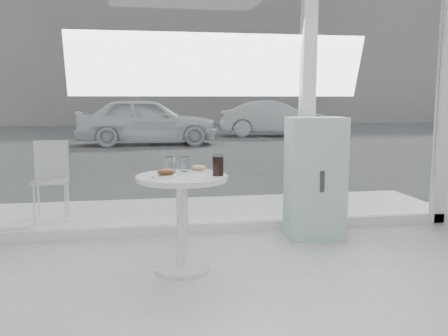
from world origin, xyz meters
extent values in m
cube|color=silver|center=(0.00, 3.00, 0.05)|extent=(5.00, 0.12, 0.10)
cube|color=silver|center=(2.44, 3.00, 1.50)|extent=(0.12, 0.12, 3.00)
cube|color=silver|center=(0.90, 3.00, 1.50)|extent=(0.14, 0.14, 3.00)
cube|color=white|center=(-0.77, 3.00, 1.40)|extent=(3.21, 0.02, 2.60)
cube|color=white|center=(1.67, 3.00, 1.40)|extent=(1.41, 0.02, 2.60)
cylinder|color=white|center=(-0.50, 1.90, 0.01)|extent=(0.44, 0.44, 0.03)
cylinder|color=white|center=(-0.50, 1.90, 0.37)|extent=(0.09, 0.09, 0.70)
cylinder|color=white|center=(-0.50, 1.90, 0.75)|extent=(0.72, 0.72, 0.04)
cube|color=silver|center=(0.00, 3.80, 0.03)|extent=(5.60, 1.60, 0.05)
cube|color=#3E3E3E|center=(0.00, 16.00, 0.00)|extent=(40.00, 24.00, 0.00)
cube|color=gray|center=(0.00, 25.00, 4.00)|extent=(40.00, 2.00, 8.00)
cube|color=#98C2B0|center=(0.87, 2.63, 0.59)|extent=(0.57, 0.40, 1.19)
cube|color=#333333|center=(0.87, 2.44, 0.59)|extent=(0.04, 0.02, 0.20)
cylinder|color=white|center=(-1.92, 3.48, 0.26)|extent=(0.02, 0.02, 0.42)
cylinder|color=white|center=(-1.61, 3.49, 0.26)|extent=(0.02, 0.02, 0.42)
cylinder|color=white|center=(-1.94, 3.79, 0.26)|extent=(0.02, 0.02, 0.42)
cylinder|color=white|center=(-1.62, 3.81, 0.26)|extent=(0.02, 0.02, 0.42)
cube|color=white|center=(-1.77, 3.64, 0.47)|extent=(0.39, 0.39, 0.03)
cube|color=white|center=(-1.78, 3.82, 0.70)|extent=(0.37, 0.04, 0.42)
imported|color=silver|center=(-0.50, 12.98, 0.70)|extent=(4.18, 1.82, 1.40)
imported|color=#AFB1B8|center=(4.08, 15.51, 0.64)|extent=(4.09, 2.02, 1.29)
cylinder|color=silver|center=(-0.63, 1.84, 0.78)|extent=(0.22, 0.22, 0.01)
cube|color=white|center=(-0.61, 1.83, 0.79)|extent=(0.12, 0.11, 0.00)
ellipsoid|color=#3E2510|center=(-0.63, 1.84, 0.81)|extent=(0.13, 0.11, 0.06)
ellipsoid|color=#3E2510|center=(-0.59, 1.86, 0.81)|extent=(0.07, 0.06, 0.04)
cylinder|color=silver|center=(-0.34, 2.08, 0.78)|extent=(0.20, 0.20, 0.01)
torus|color=#A77B4C|center=(-0.34, 2.08, 0.80)|extent=(0.11, 0.11, 0.04)
cylinder|color=white|center=(-0.58, 2.05, 0.84)|extent=(0.08, 0.08, 0.13)
cylinder|color=white|center=(-0.58, 2.05, 0.81)|extent=(0.07, 0.07, 0.07)
cylinder|color=white|center=(-0.45, 2.13, 0.83)|extent=(0.07, 0.07, 0.12)
cylinder|color=white|center=(-0.45, 2.13, 0.81)|extent=(0.06, 0.06, 0.07)
cylinder|color=white|center=(-0.22, 1.85, 0.85)|extent=(0.09, 0.09, 0.16)
cylinder|color=black|center=(-0.22, 1.85, 0.84)|extent=(0.07, 0.07, 0.15)
camera|label=1|loc=(-0.84, -1.95, 1.37)|focal=40.00mm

